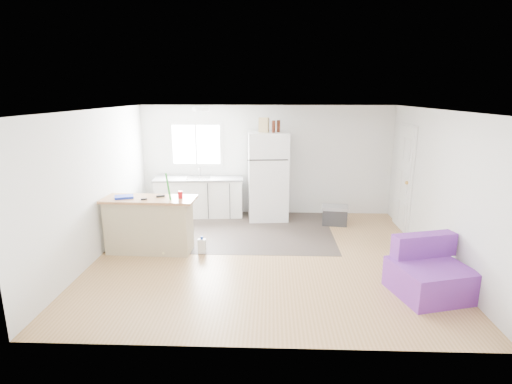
{
  "coord_description": "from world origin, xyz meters",
  "views": [
    {
      "loc": [
        0.09,
        -6.24,
        2.65
      ],
      "look_at": [
        -0.16,
        0.7,
        0.92
      ],
      "focal_mm": 28.0,
      "sensor_mm": 36.0,
      "label": 1
    }
  ],
  "objects_px": {
    "mop": "(167,242)",
    "bottle_right": "(279,126)",
    "cooler": "(335,215)",
    "kitchen_cabinets": "(199,197)",
    "cleaner_jug": "(202,246)",
    "refrigerator": "(268,176)",
    "peninsula": "(149,224)",
    "cardboard_box": "(264,125)",
    "red_cup": "(180,195)",
    "bottle_left": "(274,127)",
    "purple_seat": "(429,274)",
    "blue_tray": "(124,197)"
  },
  "relations": [
    {
      "from": "cardboard_box",
      "to": "bottle_left",
      "type": "height_order",
      "value": "cardboard_box"
    },
    {
      "from": "bottle_left",
      "to": "kitchen_cabinets",
      "type": "bearing_deg",
      "value": 172.29
    },
    {
      "from": "cleaner_jug",
      "to": "kitchen_cabinets",
      "type": "bearing_deg",
      "value": 101.95
    },
    {
      "from": "refrigerator",
      "to": "purple_seat",
      "type": "distance_m",
      "value": 4.02
    },
    {
      "from": "bottle_right",
      "to": "cleaner_jug",
      "type": "bearing_deg",
      "value": -122.77
    },
    {
      "from": "cooler",
      "to": "blue_tray",
      "type": "xyz_separation_m",
      "value": [
        -3.78,
        -1.57,
        0.76
      ]
    },
    {
      "from": "cleaner_jug",
      "to": "mop",
      "type": "distance_m",
      "value": 0.59
    },
    {
      "from": "cleaner_jug",
      "to": "refrigerator",
      "type": "bearing_deg",
      "value": 62.76
    },
    {
      "from": "cooler",
      "to": "kitchen_cabinets",
      "type": "bearing_deg",
      "value": 177.39
    },
    {
      "from": "kitchen_cabinets",
      "to": "cooler",
      "type": "bearing_deg",
      "value": -14.72
    },
    {
      "from": "mop",
      "to": "bottle_right",
      "type": "distance_m",
      "value": 3.34
    },
    {
      "from": "mop",
      "to": "purple_seat",
      "type": "bearing_deg",
      "value": -5.5
    },
    {
      "from": "cardboard_box",
      "to": "red_cup",
      "type": "bearing_deg",
      "value": -124.94
    },
    {
      "from": "cooler",
      "to": "blue_tray",
      "type": "bearing_deg",
      "value": -150.1
    },
    {
      "from": "mop",
      "to": "bottle_right",
      "type": "height_order",
      "value": "bottle_right"
    },
    {
      "from": "cooler",
      "to": "bottle_left",
      "type": "distance_m",
      "value": 2.22
    },
    {
      "from": "purple_seat",
      "to": "bottle_left",
      "type": "bearing_deg",
      "value": 108.21
    },
    {
      "from": "peninsula",
      "to": "cardboard_box",
      "type": "height_order",
      "value": "cardboard_box"
    },
    {
      "from": "cooler",
      "to": "red_cup",
      "type": "bearing_deg",
      "value": -143.8
    },
    {
      "from": "bottle_left",
      "to": "mop",
      "type": "bearing_deg",
      "value": -131.72
    },
    {
      "from": "red_cup",
      "to": "bottle_left",
      "type": "bearing_deg",
      "value": 50.03
    },
    {
      "from": "kitchen_cabinets",
      "to": "cleaner_jug",
      "type": "xyz_separation_m",
      "value": [
        0.41,
        -2.14,
        -0.31
      ]
    },
    {
      "from": "peninsula",
      "to": "mop",
      "type": "xyz_separation_m",
      "value": [
        0.32,
        -0.15,
        -0.25
      ]
    },
    {
      "from": "kitchen_cabinets",
      "to": "mop",
      "type": "xyz_separation_m",
      "value": [
        -0.17,
        -2.22,
        -0.21
      ]
    },
    {
      "from": "cleaner_jug",
      "to": "blue_tray",
      "type": "relative_size",
      "value": 1.0
    },
    {
      "from": "red_cup",
      "to": "bottle_right",
      "type": "height_order",
      "value": "bottle_right"
    },
    {
      "from": "purple_seat",
      "to": "cleaner_jug",
      "type": "xyz_separation_m",
      "value": [
        -3.3,
        1.26,
        -0.14
      ]
    },
    {
      "from": "bottle_left",
      "to": "red_cup",
      "type": "bearing_deg",
      "value": -129.97
    },
    {
      "from": "cooler",
      "to": "bottle_left",
      "type": "height_order",
      "value": "bottle_left"
    },
    {
      "from": "kitchen_cabinets",
      "to": "cardboard_box",
      "type": "xyz_separation_m",
      "value": [
        1.41,
        -0.13,
        1.57
      ]
    },
    {
      "from": "kitchen_cabinets",
      "to": "cooler",
      "type": "distance_m",
      "value": 2.95
    },
    {
      "from": "red_cup",
      "to": "cardboard_box",
      "type": "height_order",
      "value": "cardboard_box"
    },
    {
      "from": "purple_seat",
      "to": "mop",
      "type": "relative_size",
      "value": 0.77
    },
    {
      "from": "cleaner_jug",
      "to": "bottle_right",
      "type": "distance_m",
      "value": 3.05
    },
    {
      "from": "refrigerator",
      "to": "cardboard_box",
      "type": "bearing_deg",
      "value": -166.55
    },
    {
      "from": "peninsula",
      "to": "cooler",
      "type": "height_order",
      "value": "peninsula"
    },
    {
      "from": "cooler",
      "to": "cleaner_jug",
      "type": "distance_m",
      "value": 2.97
    },
    {
      "from": "mop",
      "to": "kitchen_cabinets",
      "type": "bearing_deg",
      "value": 96.99
    },
    {
      "from": "bottle_left",
      "to": "bottle_right",
      "type": "distance_m",
      "value": 0.16
    },
    {
      "from": "kitchen_cabinets",
      "to": "peninsula",
      "type": "height_order",
      "value": "kitchen_cabinets"
    },
    {
      "from": "peninsula",
      "to": "bottle_left",
      "type": "xyz_separation_m",
      "value": [
        2.1,
        1.85,
        1.51
      ]
    },
    {
      "from": "refrigerator",
      "to": "bottle_right",
      "type": "xyz_separation_m",
      "value": [
        0.21,
        0.0,
        1.06
      ]
    },
    {
      "from": "kitchen_cabinets",
      "to": "blue_tray",
      "type": "height_order",
      "value": "kitchen_cabinets"
    },
    {
      "from": "cardboard_box",
      "to": "refrigerator",
      "type": "bearing_deg",
      "value": 18.5
    },
    {
      "from": "mop",
      "to": "blue_tray",
      "type": "bearing_deg",
      "value": -179.83
    },
    {
      "from": "peninsula",
      "to": "bottle_right",
      "type": "xyz_separation_m",
      "value": [
        2.21,
        1.97,
        1.51
      ]
    },
    {
      "from": "kitchen_cabinets",
      "to": "cooler",
      "type": "relative_size",
      "value": 3.52
    },
    {
      "from": "kitchen_cabinets",
      "to": "peninsula",
      "type": "bearing_deg",
      "value": -108.13
    },
    {
      "from": "mop",
      "to": "red_cup",
      "type": "relative_size",
      "value": 11.9
    },
    {
      "from": "bottle_left",
      "to": "cleaner_jug",
      "type": "bearing_deg",
      "value": -122.17
    }
  ]
}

